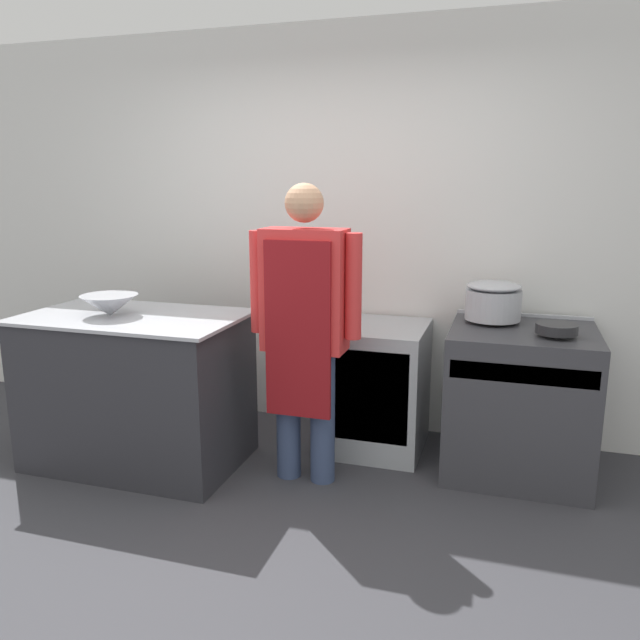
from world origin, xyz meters
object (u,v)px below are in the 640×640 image
mixing_bowl (110,305)px  stock_pot (493,300)px  stove (519,401)px  saute_pan (557,329)px  fridge_unit (374,387)px  person_cook (304,318)px

mixing_bowl → stock_pot: (2.15, 0.74, 0.02)m
stove → mixing_bowl: size_ratio=2.66×
stove → saute_pan: bearing=-38.9°
stock_pot → saute_pan: (0.35, -0.27, -0.09)m
mixing_bowl → stock_pot: size_ratio=1.02×
fridge_unit → mixing_bowl: size_ratio=2.43×
person_cook → stock_pot: 1.16m
person_cook → mixing_bowl: (-1.16, -0.12, 0.02)m
stove → mixing_bowl: bearing=-165.5°
fridge_unit → person_cook: bearing=-116.4°
mixing_bowl → person_cook: bearing=6.0°
person_cook → mixing_bowl: bearing=-174.0°
saute_pan → fridge_unit: bearing=168.3°
stove → saute_pan: saute_pan is taller
person_cook → stock_pot: bearing=32.1°
mixing_bowl → saute_pan: size_ratio=1.49×
fridge_unit → saute_pan: saute_pan is taller
person_cook → fridge_unit: bearing=63.6°
fridge_unit → stock_pot: bearing=4.0°
stock_pot → person_cook: bearing=-147.9°
fridge_unit → stock_pot: 0.92m
stove → stock_pot: bearing=143.9°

